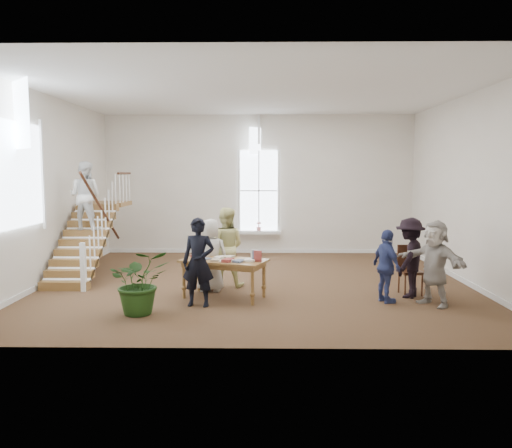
{
  "coord_description": "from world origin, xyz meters",
  "views": [
    {
      "loc": [
        0.17,
        -11.81,
        2.67
      ],
      "look_at": [
        -0.03,
        0.4,
        1.38
      ],
      "focal_mm": 35.0,
      "sensor_mm": 36.0,
      "label": 1
    }
  ],
  "objects_px": {
    "police_officer": "(199,262)",
    "elderly_woman": "(210,255)",
    "woman_cluster_b": "(410,258)",
    "side_chair": "(409,266)",
    "library_table": "(224,263)",
    "woman_cluster_a": "(387,266)",
    "person_yellow": "(225,247)",
    "woman_cluster_c": "(435,263)",
    "floor_plant": "(140,282)"
  },
  "relations": [
    {
      "from": "library_table",
      "to": "woman_cluster_b",
      "type": "xyz_separation_m",
      "value": [
        3.95,
        0.12,
        0.11
      ]
    },
    {
      "from": "woman_cluster_c",
      "to": "woman_cluster_b",
      "type": "bearing_deg",
      "value": 170.9
    },
    {
      "from": "woman_cluster_b",
      "to": "side_chair",
      "type": "relative_size",
      "value": 1.59
    },
    {
      "from": "police_officer",
      "to": "library_table",
      "type": "bearing_deg",
      "value": 63.73
    },
    {
      "from": "library_table",
      "to": "woman_cluster_a",
      "type": "bearing_deg",
      "value": 14.39
    },
    {
      "from": "woman_cluster_b",
      "to": "library_table",
      "type": "bearing_deg",
      "value": -55.85
    },
    {
      "from": "police_officer",
      "to": "person_yellow",
      "type": "relative_size",
      "value": 0.96
    },
    {
      "from": "person_yellow",
      "to": "woman_cluster_a",
      "type": "xyz_separation_m",
      "value": [
        3.39,
        -1.42,
        -0.17
      ]
    },
    {
      "from": "floor_plant",
      "to": "elderly_woman",
      "type": "bearing_deg",
      "value": 58.12
    },
    {
      "from": "elderly_woman",
      "to": "person_yellow",
      "type": "bearing_deg",
      "value": -114.82
    },
    {
      "from": "police_officer",
      "to": "floor_plant",
      "type": "distance_m",
      "value": 1.21
    },
    {
      "from": "library_table",
      "to": "police_officer",
      "type": "height_order",
      "value": "police_officer"
    },
    {
      "from": "person_yellow",
      "to": "woman_cluster_b",
      "type": "bearing_deg",
      "value": 173.57
    },
    {
      "from": "person_yellow",
      "to": "side_chair",
      "type": "distance_m",
      "value": 4.14
    },
    {
      "from": "elderly_woman",
      "to": "police_officer",
      "type": "bearing_deg",
      "value": 91.57
    },
    {
      "from": "elderly_woman",
      "to": "person_yellow",
      "type": "relative_size",
      "value": 0.89
    },
    {
      "from": "elderly_woman",
      "to": "floor_plant",
      "type": "xyz_separation_m",
      "value": [
        -1.13,
        -1.82,
        -0.21
      ]
    },
    {
      "from": "police_officer",
      "to": "woman_cluster_b",
      "type": "distance_m",
      "value": 4.46
    },
    {
      "from": "floor_plant",
      "to": "woman_cluster_a",
      "type": "bearing_deg",
      "value": 10.56
    },
    {
      "from": "elderly_woman",
      "to": "woman_cluster_b",
      "type": "relative_size",
      "value": 0.96
    },
    {
      "from": "woman_cluster_a",
      "to": "woman_cluster_c",
      "type": "relative_size",
      "value": 0.88
    },
    {
      "from": "person_yellow",
      "to": "woman_cluster_a",
      "type": "distance_m",
      "value": 3.68
    },
    {
      "from": "elderly_woman",
      "to": "woman_cluster_a",
      "type": "xyz_separation_m",
      "value": [
        3.69,
        -0.92,
        -0.07
      ]
    },
    {
      "from": "person_yellow",
      "to": "floor_plant",
      "type": "distance_m",
      "value": 2.74
    },
    {
      "from": "elderly_woman",
      "to": "floor_plant",
      "type": "distance_m",
      "value": 2.15
    },
    {
      "from": "police_officer",
      "to": "woman_cluster_b",
      "type": "bearing_deg",
      "value": 17.81
    },
    {
      "from": "floor_plant",
      "to": "woman_cluster_b",
      "type": "bearing_deg",
      "value": 13.97
    },
    {
      "from": "person_yellow",
      "to": "woman_cluster_b",
      "type": "height_order",
      "value": "person_yellow"
    },
    {
      "from": "elderly_woman",
      "to": "woman_cluster_c",
      "type": "bearing_deg",
      "value": 172.44
    },
    {
      "from": "library_table",
      "to": "person_yellow",
      "type": "relative_size",
      "value": 1.06
    },
    {
      "from": "person_yellow",
      "to": "woman_cluster_b",
      "type": "relative_size",
      "value": 1.08
    },
    {
      "from": "woman_cluster_b",
      "to": "woman_cluster_a",
      "type": "bearing_deg",
      "value": -20.79
    },
    {
      "from": "woman_cluster_b",
      "to": "side_chair",
      "type": "height_order",
      "value": "woman_cluster_b"
    },
    {
      "from": "woman_cluster_a",
      "to": "side_chair",
      "type": "bearing_deg",
      "value": -60.52
    },
    {
      "from": "woman_cluster_a",
      "to": "woman_cluster_c",
      "type": "distance_m",
      "value": 0.93
    },
    {
      "from": "woman_cluster_b",
      "to": "floor_plant",
      "type": "relative_size",
      "value": 1.39
    },
    {
      "from": "woman_cluster_c",
      "to": "side_chair",
      "type": "relative_size",
      "value": 1.61
    },
    {
      "from": "woman_cluster_b",
      "to": "side_chair",
      "type": "xyz_separation_m",
      "value": [
        0.09,
        0.32,
        -0.25
      ]
    },
    {
      "from": "woman_cluster_c",
      "to": "side_chair",
      "type": "height_order",
      "value": "woman_cluster_c"
    },
    {
      "from": "floor_plant",
      "to": "police_officer",
      "type": "bearing_deg",
      "value": 28.91
    },
    {
      "from": "library_table",
      "to": "person_yellow",
      "type": "bearing_deg",
      "value": 112.16
    },
    {
      "from": "person_yellow",
      "to": "police_officer",
      "type": "bearing_deg",
      "value": 84.34
    },
    {
      "from": "library_table",
      "to": "woman_cluster_a",
      "type": "relative_size",
      "value": 1.3
    },
    {
      "from": "floor_plant",
      "to": "side_chair",
      "type": "bearing_deg",
      "value": 16.9
    },
    {
      "from": "police_officer",
      "to": "woman_cluster_b",
      "type": "height_order",
      "value": "police_officer"
    },
    {
      "from": "woman_cluster_c",
      "to": "woman_cluster_a",
      "type": "bearing_deg",
      "value": -136.41
    },
    {
      "from": "person_yellow",
      "to": "woman_cluster_c",
      "type": "distance_m",
      "value": 4.59
    },
    {
      "from": "police_officer",
      "to": "elderly_woman",
      "type": "distance_m",
      "value": 1.26
    },
    {
      "from": "woman_cluster_a",
      "to": "elderly_woman",
      "type": "bearing_deg",
      "value": 57.04
    },
    {
      "from": "woman_cluster_a",
      "to": "woman_cluster_b",
      "type": "distance_m",
      "value": 0.76
    }
  ]
}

